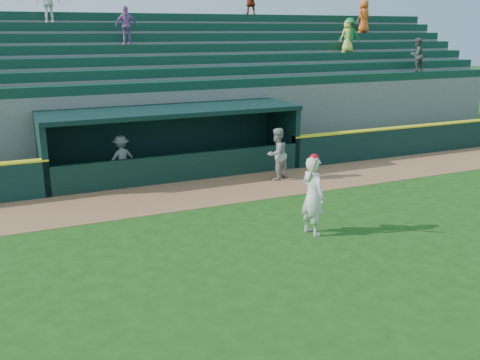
% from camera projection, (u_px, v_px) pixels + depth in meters
% --- Properties ---
extents(ground, '(120.00, 120.00, 0.00)m').
position_uv_depth(ground, '(266.00, 245.00, 13.42)').
color(ground, '#1B4511').
rests_on(ground, ground).
extents(warning_track, '(40.00, 3.00, 0.01)m').
position_uv_depth(warning_track, '(199.00, 193.00, 17.72)').
color(warning_track, '#935D3B').
rests_on(warning_track, ground).
extents(field_wall_right, '(15.50, 0.30, 1.20)m').
position_uv_depth(field_wall_right, '(445.00, 137.00, 23.84)').
color(field_wall_right, black).
rests_on(field_wall_right, ground).
extents(wall_stripe_right, '(15.50, 0.32, 0.06)m').
position_uv_depth(wall_stripe_right, '(446.00, 123.00, 23.67)').
color(wall_stripe_right, yellow).
rests_on(wall_stripe_right, field_wall_right).
extents(dugout_player_front, '(1.12, 1.01, 1.88)m').
position_uv_depth(dugout_player_front, '(277.00, 154.00, 19.11)').
color(dugout_player_front, '#989893').
rests_on(dugout_player_front, ground).
extents(dugout_player_inside, '(1.18, 0.83, 1.66)m').
position_uv_depth(dugout_player_inside, '(121.00, 158.00, 18.97)').
color(dugout_player_inside, '#969692').
rests_on(dugout_player_inside, ground).
extents(dugout, '(9.40, 2.80, 2.46)m').
position_uv_depth(dugout, '(170.00, 136.00, 20.08)').
color(dugout, slate).
rests_on(dugout, ground).
extents(stands, '(34.50, 6.27, 7.47)m').
position_uv_depth(stands, '(140.00, 96.00, 23.82)').
color(stands, slate).
rests_on(stands, ground).
extents(batter_at_plate, '(0.64, 0.91, 2.19)m').
position_uv_depth(batter_at_plate, '(313.00, 195.00, 13.92)').
color(batter_at_plate, silver).
rests_on(batter_at_plate, ground).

